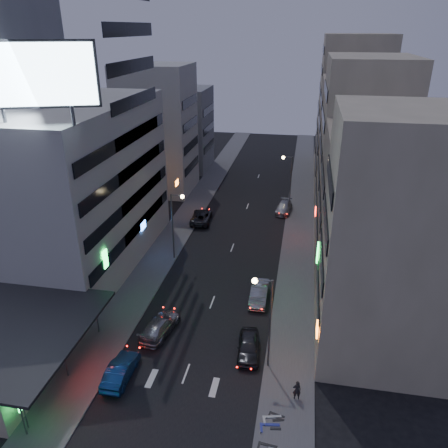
% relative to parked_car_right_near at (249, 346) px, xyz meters
% --- Properties ---
extents(ground, '(180.00, 180.00, 0.00)m').
position_rel_parked_car_right_near_xyz_m(ground, '(-4.55, -7.21, -0.77)').
color(ground, black).
rests_on(ground, ground).
extents(sidewalk_left, '(4.00, 120.00, 0.12)m').
position_rel_parked_car_right_near_xyz_m(sidewalk_left, '(-12.55, 22.79, -0.71)').
color(sidewalk_left, '#4C4C4F').
rests_on(sidewalk_left, ground).
extents(sidewalk_right, '(4.00, 120.00, 0.12)m').
position_rel_parked_car_right_near_xyz_m(sidewalk_right, '(3.45, 22.79, -0.71)').
color(sidewalk_right, '#4C4C4F').
rests_on(sidewalk_right, ground).
extents(food_court, '(11.00, 13.00, 3.88)m').
position_rel_parked_car_right_near_xyz_m(food_court, '(-18.45, -5.21, 1.22)').
color(food_court, '#BCAF93').
rests_on(food_court, ground).
extents(white_building, '(14.00, 24.00, 18.00)m').
position_rel_parked_car_right_near_xyz_m(white_building, '(-21.55, 12.79, 8.23)').
color(white_building, '#ABABA7').
rests_on(white_building, ground).
extents(grey_tower, '(10.00, 14.00, 34.00)m').
position_rel_parked_car_right_near_xyz_m(grey_tower, '(-30.55, 15.79, 16.23)').
color(grey_tower, gray).
rests_on(grey_tower, ground).
extents(shophouse_near, '(10.00, 11.00, 20.00)m').
position_rel_parked_car_right_near_xyz_m(shophouse_near, '(10.45, 3.29, 9.23)').
color(shophouse_near, '#BCAF93').
rests_on(shophouse_near, ground).
extents(shophouse_mid, '(11.00, 12.00, 16.00)m').
position_rel_parked_car_right_near_xyz_m(shophouse_mid, '(10.95, 14.79, 7.23)').
color(shophouse_mid, '#9D9175').
rests_on(shophouse_mid, ground).
extents(shophouse_far, '(10.00, 14.00, 22.00)m').
position_rel_parked_car_right_near_xyz_m(shophouse_far, '(10.45, 27.79, 10.23)').
color(shophouse_far, '#BCAF93').
rests_on(shophouse_far, ground).
extents(far_left_a, '(11.00, 10.00, 20.00)m').
position_rel_parked_car_right_near_xyz_m(far_left_a, '(-20.05, 37.79, 9.23)').
color(far_left_a, '#ABABA7').
rests_on(far_left_a, ground).
extents(far_left_b, '(12.00, 10.00, 15.00)m').
position_rel_parked_car_right_near_xyz_m(far_left_b, '(-20.55, 50.79, 6.73)').
color(far_left_b, gray).
rests_on(far_left_b, ground).
extents(far_right_a, '(11.00, 12.00, 18.00)m').
position_rel_parked_car_right_near_xyz_m(far_right_a, '(10.95, 42.79, 8.23)').
color(far_right_a, '#9D9175').
rests_on(far_right_a, ground).
extents(far_right_b, '(12.00, 12.00, 24.00)m').
position_rel_parked_car_right_near_xyz_m(far_right_b, '(11.45, 56.79, 11.23)').
color(far_right_b, '#BCAF93').
rests_on(far_right_b, ground).
extents(billboard, '(9.52, 3.75, 6.20)m').
position_rel_parked_car_right_near_xyz_m(billboard, '(-17.54, 2.76, 20.90)').
color(billboard, '#595B60').
rests_on(billboard, white_building).
extents(street_lamp_right_near, '(1.60, 0.44, 8.02)m').
position_rel_parked_car_right_near_xyz_m(street_lamp_right_near, '(1.36, -1.21, 4.60)').
color(street_lamp_right_near, '#595B60').
rests_on(street_lamp_right_near, sidewalk_right).
extents(street_lamp_left, '(1.60, 0.44, 8.02)m').
position_rel_parked_car_right_near_xyz_m(street_lamp_left, '(-10.45, 14.79, 4.60)').
color(street_lamp_left, '#595B60').
rests_on(street_lamp_left, sidewalk_left).
extents(street_lamp_right_far, '(1.60, 0.44, 8.02)m').
position_rel_parked_car_right_near_xyz_m(street_lamp_right_far, '(1.36, 32.79, 4.60)').
color(street_lamp_right_far, '#595B60').
rests_on(street_lamp_right_far, sidewalk_right).
extents(parked_car_right_near, '(2.23, 4.65, 1.53)m').
position_rel_parked_car_right_near_xyz_m(parked_car_right_near, '(0.00, 0.00, 0.00)').
color(parked_car_right_near, '#28292E').
rests_on(parked_car_right_near, ground).
extents(parked_car_right_mid, '(1.68, 4.77, 1.57)m').
position_rel_parked_car_right_near_xyz_m(parked_car_right_mid, '(-0.02, 8.06, 0.02)').
color(parked_car_right_mid, gray).
rests_on(parked_car_right_mid, ground).
extents(parked_car_left, '(3.06, 5.81, 1.56)m').
position_rel_parked_car_right_near_xyz_m(parked_car_left, '(-10.15, 25.83, 0.01)').
color(parked_car_left, '#2A2A2F').
rests_on(parked_car_left, ground).
extents(parked_car_right_far, '(2.46, 5.16, 1.45)m').
position_rel_parked_car_right_near_xyz_m(parked_car_right_far, '(1.05, 31.42, -0.04)').
color(parked_car_right_far, gray).
rests_on(parked_car_right_far, ground).
extents(road_car_blue, '(1.62, 4.59, 1.51)m').
position_rel_parked_car_right_near_xyz_m(road_car_blue, '(-9.37, -4.57, -0.01)').
color(road_car_blue, navy).
rests_on(road_car_blue, ground).
extents(road_car_silver, '(2.91, 5.47, 1.51)m').
position_rel_parked_car_right_near_xyz_m(road_car_silver, '(-8.12, 1.27, -0.01)').
color(road_car_silver, gray).
rests_on(road_car_silver, ground).
extents(person, '(0.64, 0.48, 1.62)m').
position_rel_parked_car_right_near_xyz_m(person, '(4.12, -4.28, 0.16)').
color(person, black).
rests_on(person, sidewalk_right).
extents(scooter_black_a, '(0.83, 1.96, 1.16)m').
position_rel_parked_car_right_near_xyz_m(scooter_black_a, '(3.10, -8.54, -0.06)').
color(scooter_black_a, black).
rests_on(scooter_black_a, sidewalk_right).
extents(scooter_silver_a, '(0.69, 1.68, 1.00)m').
position_rel_parked_car_right_near_xyz_m(scooter_silver_a, '(3.47, -8.68, -0.15)').
color(scooter_silver_a, '#9A9CA1').
rests_on(scooter_silver_a, sidewalk_right).
extents(scooter_blue, '(0.98, 2.12, 1.25)m').
position_rel_parked_car_right_near_xyz_m(scooter_blue, '(3.11, -6.75, -0.02)').
color(scooter_blue, navy).
rests_on(scooter_blue, sidewalk_right).
extents(scooter_black_b, '(0.94, 1.78, 1.04)m').
position_rel_parked_car_right_near_xyz_m(scooter_black_b, '(3.44, -6.05, -0.13)').
color(scooter_black_b, black).
rests_on(scooter_black_b, sidewalk_right).
extents(scooter_silver_b, '(1.16, 2.11, 1.23)m').
position_rel_parked_car_right_near_xyz_m(scooter_silver_b, '(3.15, -5.98, -0.03)').
color(scooter_silver_b, '#9A9EA2').
rests_on(scooter_silver_b, sidewalk_right).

